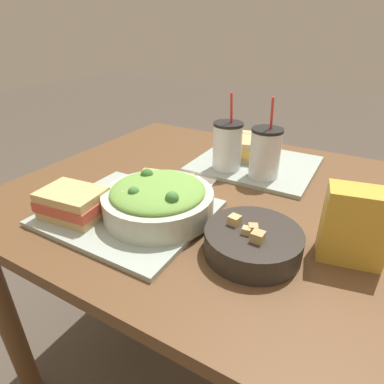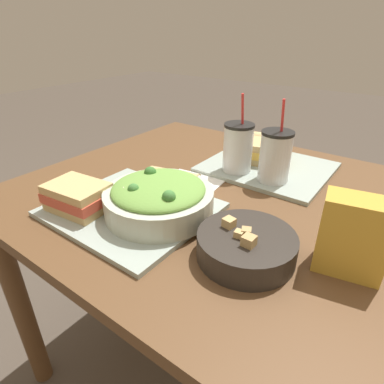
{
  "view_description": "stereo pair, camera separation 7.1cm",
  "coord_description": "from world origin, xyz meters",
  "px_view_note": "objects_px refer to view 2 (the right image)",
  "views": [
    {
      "loc": [
        0.3,
        -0.71,
        1.14
      ],
      "look_at": [
        -0.02,
        -0.16,
        0.81
      ],
      "focal_mm": 30.0,
      "sensor_mm": 36.0,
      "label": 1
    },
    {
      "loc": [
        0.36,
        -0.67,
        1.14
      ],
      "look_at": [
        -0.02,
        -0.16,
        0.81
      ],
      "focal_mm": 30.0,
      "sensor_mm": 36.0,
      "label": 2
    }
  ],
  "objects_px": {
    "baguette_far": "(271,143)",
    "napkin_folded": "(192,182)",
    "sandwich_near": "(78,197)",
    "drink_cup_dark": "(238,149)",
    "sandwich_far": "(266,152)",
    "salad_bowl": "(159,197)",
    "baguette_near": "(174,181)",
    "chip_bag": "(353,236)",
    "drink_cup_red": "(275,158)",
    "soup_bowl": "(246,245)"
  },
  "relations": [
    {
      "from": "sandwich_near",
      "to": "baguette_near",
      "type": "xyz_separation_m",
      "value": [
        0.13,
        0.2,
        -0.0
      ]
    },
    {
      "from": "baguette_near",
      "to": "sandwich_far",
      "type": "xyz_separation_m",
      "value": [
        0.1,
        0.33,
        0.0
      ]
    },
    {
      "from": "chip_bag",
      "to": "napkin_folded",
      "type": "height_order",
      "value": "chip_bag"
    },
    {
      "from": "sandwich_near",
      "to": "drink_cup_dark",
      "type": "bearing_deg",
      "value": 59.7
    },
    {
      "from": "sandwich_near",
      "to": "drink_cup_red",
      "type": "distance_m",
      "value": 0.52
    },
    {
      "from": "baguette_near",
      "to": "napkin_folded",
      "type": "bearing_deg",
      "value": -7.14
    },
    {
      "from": "salad_bowl",
      "to": "napkin_folded",
      "type": "bearing_deg",
      "value": 103.68
    },
    {
      "from": "chip_bag",
      "to": "sandwich_near",
      "type": "bearing_deg",
      "value": -174.69
    },
    {
      "from": "baguette_far",
      "to": "napkin_folded",
      "type": "distance_m",
      "value": 0.35
    },
    {
      "from": "baguette_near",
      "to": "drink_cup_dark",
      "type": "xyz_separation_m",
      "value": [
        0.06,
        0.22,
        0.04
      ]
    },
    {
      "from": "drink_cup_dark",
      "to": "sandwich_near",
      "type": "bearing_deg",
      "value": -114.11
    },
    {
      "from": "soup_bowl",
      "to": "napkin_folded",
      "type": "distance_m",
      "value": 0.35
    },
    {
      "from": "salad_bowl",
      "to": "drink_cup_red",
      "type": "relative_size",
      "value": 1.11
    },
    {
      "from": "napkin_folded",
      "to": "soup_bowl",
      "type": "bearing_deg",
      "value": -36.33
    },
    {
      "from": "soup_bowl",
      "to": "drink_cup_red",
      "type": "bearing_deg",
      "value": 105.54
    },
    {
      "from": "salad_bowl",
      "to": "baguette_far",
      "type": "bearing_deg",
      "value": 86.18
    },
    {
      "from": "drink_cup_red",
      "to": "chip_bag",
      "type": "relative_size",
      "value": 1.53
    },
    {
      "from": "baguette_near",
      "to": "salad_bowl",
      "type": "bearing_deg",
      "value": -173.33
    },
    {
      "from": "sandwich_near",
      "to": "chip_bag",
      "type": "bearing_deg",
      "value": 10.2
    },
    {
      "from": "salad_bowl",
      "to": "baguette_near",
      "type": "xyz_separation_m",
      "value": [
        -0.04,
        0.1,
        -0.01
      ]
    },
    {
      "from": "salad_bowl",
      "to": "napkin_folded",
      "type": "xyz_separation_m",
      "value": [
        -0.05,
        0.19,
        -0.05
      ]
    },
    {
      "from": "sandwich_near",
      "to": "baguette_near",
      "type": "distance_m",
      "value": 0.24
    },
    {
      "from": "sandwich_near",
      "to": "baguette_far",
      "type": "xyz_separation_m",
      "value": [
        0.2,
        0.63,
        -0.0
      ]
    },
    {
      "from": "napkin_folded",
      "to": "salad_bowl",
      "type": "bearing_deg",
      "value": -76.32
    },
    {
      "from": "salad_bowl",
      "to": "drink_cup_dark",
      "type": "relative_size",
      "value": 1.11
    },
    {
      "from": "soup_bowl",
      "to": "baguette_near",
      "type": "distance_m",
      "value": 0.29
    },
    {
      "from": "baguette_far",
      "to": "chip_bag",
      "type": "relative_size",
      "value": 0.97
    },
    {
      "from": "drink_cup_red",
      "to": "sandwich_far",
      "type": "bearing_deg",
      "value": 123.15
    },
    {
      "from": "sandwich_far",
      "to": "salad_bowl",
      "type": "bearing_deg",
      "value": -112.56
    },
    {
      "from": "salad_bowl",
      "to": "baguette_near",
      "type": "relative_size",
      "value": 1.72
    },
    {
      "from": "baguette_near",
      "to": "napkin_folded",
      "type": "xyz_separation_m",
      "value": [
        -0.01,
        0.09,
        -0.04
      ]
    },
    {
      "from": "drink_cup_dark",
      "to": "chip_bag",
      "type": "height_order",
      "value": "drink_cup_dark"
    },
    {
      "from": "napkin_folded",
      "to": "chip_bag",
      "type": "bearing_deg",
      "value": -16.11
    },
    {
      "from": "soup_bowl",
      "to": "chip_bag",
      "type": "height_order",
      "value": "chip_bag"
    },
    {
      "from": "sandwich_near",
      "to": "drink_cup_dark",
      "type": "xyz_separation_m",
      "value": [
        0.19,
        0.42,
        0.03
      ]
    },
    {
      "from": "baguette_near",
      "to": "chip_bag",
      "type": "distance_m",
      "value": 0.44
    },
    {
      "from": "sandwich_near",
      "to": "drink_cup_red",
      "type": "xyz_separation_m",
      "value": [
        0.3,
        0.42,
        0.03
      ]
    },
    {
      "from": "sandwich_near",
      "to": "sandwich_far",
      "type": "bearing_deg",
      "value": 60.49
    },
    {
      "from": "sandwich_near",
      "to": "drink_cup_red",
      "type": "relative_size",
      "value": 0.68
    },
    {
      "from": "salad_bowl",
      "to": "drink_cup_red",
      "type": "bearing_deg",
      "value": 66.59
    },
    {
      "from": "baguette_near",
      "to": "baguette_far",
      "type": "distance_m",
      "value": 0.44
    },
    {
      "from": "baguette_near",
      "to": "drink_cup_dark",
      "type": "distance_m",
      "value": 0.23
    },
    {
      "from": "baguette_far",
      "to": "drink_cup_red",
      "type": "xyz_separation_m",
      "value": [
        0.1,
        -0.21,
        0.04
      ]
    },
    {
      "from": "baguette_far",
      "to": "drink_cup_dark",
      "type": "bearing_deg",
      "value": 167.35
    },
    {
      "from": "drink_cup_dark",
      "to": "soup_bowl",
      "type": "bearing_deg",
      "value": -58.01
    },
    {
      "from": "chip_bag",
      "to": "salad_bowl",
      "type": "bearing_deg",
      "value": 178.27
    },
    {
      "from": "baguette_near",
      "to": "napkin_folded",
      "type": "relative_size",
      "value": 0.86
    },
    {
      "from": "baguette_near",
      "to": "chip_bag",
      "type": "relative_size",
      "value": 0.99
    },
    {
      "from": "salad_bowl",
      "to": "baguette_far",
      "type": "distance_m",
      "value": 0.54
    },
    {
      "from": "baguette_near",
      "to": "drink_cup_dark",
      "type": "height_order",
      "value": "drink_cup_dark"
    }
  ]
}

